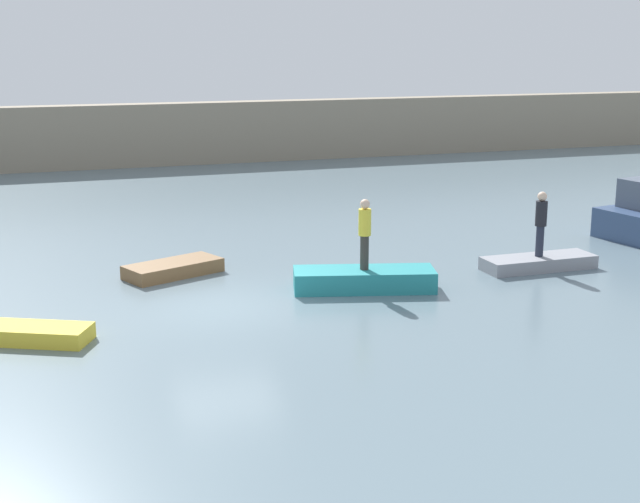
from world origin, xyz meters
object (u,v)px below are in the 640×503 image
rowboat_yellow (19,333)px  rowboat_teal (364,280)px  person_yellow_shirt (365,230)px  rowboat_grey (538,263)px  person_dark_shirt (541,220)px  rowboat_brown (173,269)px

rowboat_yellow → rowboat_teal: 8.53m
person_yellow_shirt → rowboat_teal: bearing=0.0°
rowboat_grey → person_dark_shirt: size_ratio=1.77×
person_dark_shirt → rowboat_teal: bearing=-175.9°
rowboat_teal → person_dark_shirt: bearing=19.6°
rowboat_teal → person_dark_shirt: (5.38, 0.39, 1.12)m
rowboat_yellow → person_yellow_shirt: (8.43, 1.32, 1.39)m
person_yellow_shirt → rowboat_grey: bearing=4.1°
rowboat_teal → rowboat_grey: bearing=19.6°
person_dark_shirt → rowboat_brown: bearing=164.9°
rowboat_yellow → person_yellow_shirt: 8.64m
rowboat_yellow → person_dark_shirt: bearing=33.8°
rowboat_teal → rowboat_grey: size_ratio=1.12×
rowboat_brown → rowboat_grey: bearing=-37.4°
rowboat_teal → rowboat_yellow: bearing=-155.6°
rowboat_yellow → person_dark_shirt: (13.81, 1.71, 1.22)m
rowboat_brown → rowboat_grey: size_ratio=0.81×
rowboat_yellow → rowboat_grey: rowboat_grey is taller
rowboat_teal → person_yellow_shirt: bearing=0.0°
rowboat_yellow → rowboat_grey: bearing=33.8°
rowboat_brown → person_dark_shirt: (9.76, -2.63, 1.21)m
rowboat_brown → rowboat_teal: size_ratio=0.73×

